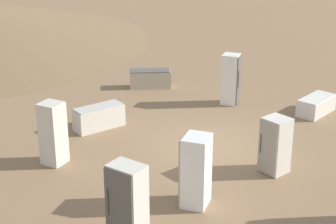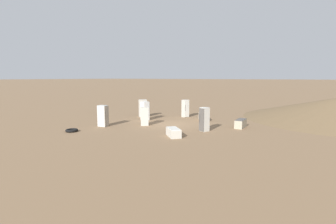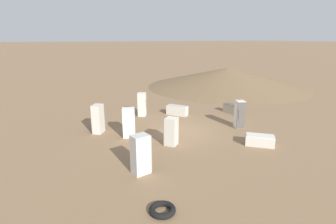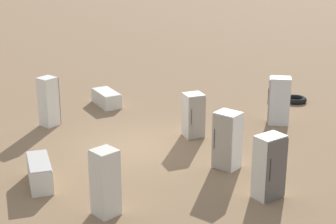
% 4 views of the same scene
% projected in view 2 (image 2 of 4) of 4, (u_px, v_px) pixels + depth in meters
% --- Properties ---
extents(ground_plane, '(1000.00, 1000.00, 0.00)m').
position_uv_depth(ground_plane, '(172.00, 124.00, 23.46)').
color(ground_plane, '#846647').
extents(discarded_fridge_0, '(1.60, 1.64, 0.60)m').
position_uv_depth(discarded_fridge_0, '(174.00, 132.00, 18.66)').
color(discarded_fridge_0, beige).
rests_on(discarded_fridge_0, ground_plane).
extents(discarded_fridge_1, '(0.78, 0.74, 1.87)m').
position_uv_depth(discarded_fridge_1, '(204.00, 119.00, 20.44)').
color(discarded_fridge_1, silver).
rests_on(discarded_fridge_1, ground_plane).
extents(discarded_fridge_2, '(0.80, 0.82, 1.83)m').
position_uv_depth(discarded_fridge_2, '(185.00, 108.00, 27.70)').
color(discarded_fridge_2, beige).
rests_on(discarded_fridge_2, ground_plane).
extents(discarded_fridge_3, '(0.85, 0.89, 1.83)m').
position_uv_depth(discarded_fridge_3, '(145.00, 111.00, 25.75)').
color(discarded_fridge_3, white).
rests_on(discarded_fridge_3, ground_plane).
extents(discarded_fridge_4, '(1.71, 1.47, 0.76)m').
position_uv_depth(discarded_fridge_4, '(203.00, 117.00, 25.54)').
color(discarded_fridge_4, beige).
rests_on(discarded_fridge_4, ground_plane).
extents(discarded_fridge_5, '(0.96, 0.93, 1.84)m').
position_uv_depth(discarded_fridge_5, '(143.00, 108.00, 27.90)').
color(discarded_fridge_5, beige).
rests_on(discarded_fridge_5, ground_plane).
extents(discarded_fridge_6, '(0.70, 0.88, 1.82)m').
position_uv_depth(discarded_fridge_6, '(103.00, 116.00, 22.46)').
color(discarded_fridge_6, silver).
rests_on(discarded_fridge_6, ground_plane).
extents(discarded_fridge_7, '(0.92, 0.92, 1.59)m').
position_uv_depth(discarded_fridge_7, '(145.00, 116.00, 22.94)').
color(discarded_fridge_7, beige).
rests_on(discarded_fridge_7, ground_plane).
extents(discarded_fridge_8, '(1.65, 0.73, 0.71)m').
position_uv_depth(discarded_fridge_8, '(241.00, 123.00, 21.93)').
color(discarded_fridge_8, '#B2A88E').
rests_on(discarded_fridge_8, ground_plane).
extents(scrap_tire, '(0.94, 0.94, 0.21)m').
position_uv_depth(scrap_tire, '(72.00, 130.00, 20.32)').
color(scrap_tire, black).
rests_on(scrap_tire, ground_plane).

